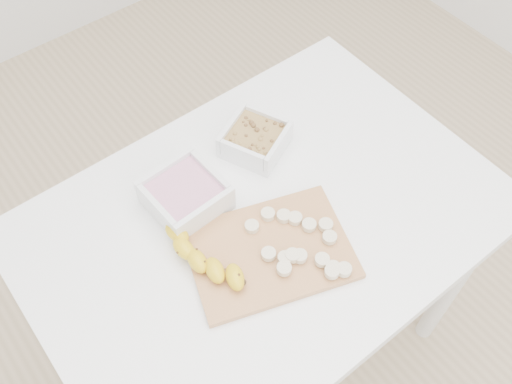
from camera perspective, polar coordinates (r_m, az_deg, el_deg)
ground at (r=1.89m, az=0.58°, el=-14.83°), size 3.50×3.50×0.00m
table at (r=1.30m, az=0.82°, el=-4.81°), size 1.00×0.70×0.75m
bowl_yogurt at (r=1.21m, az=-7.07°, el=-0.30°), size 0.16×0.16×0.07m
bowl_granola at (r=1.30m, az=-0.09°, el=5.31°), size 0.17×0.17×0.06m
cutting_board at (r=1.16m, az=1.36°, el=-5.99°), size 0.38×0.32×0.01m
banana at (r=1.13m, az=-5.15°, el=-6.62°), size 0.06×0.20×0.03m
banana_slices at (r=1.15m, az=4.54°, el=-5.28°), size 0.17×0.22×0.02m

